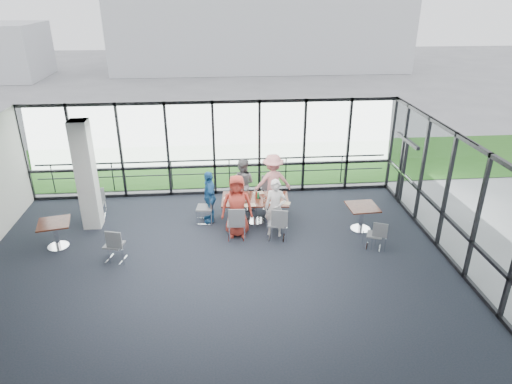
{
  "coord_description": "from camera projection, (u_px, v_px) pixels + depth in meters",
  "views": [
    {
      "loc": [
        0.13,
        -9.28,
        6.47
      ],
      "look_at": [
        1.17,
        2.55,
        1.1
      ],
      "focal_mm": 32.0,
      "sensor_mm": 36.0,
      "label": 1
    }
  ],
  "objects": [
    {
      "name": "diner_near_right",
      "position": [
        275.0,
        208.0,
        12.69
      ],
      "size": [
        0.7,
        0.59,
        1.67
      ],
      "primitive_type": "imported",
      "rotation": [
        0.0,
        0.0,
        -0.26
      ],
      "color": "silver",
      "rests_on": "ground"
    },
    {
      "name": "floor",
      "position": [
        217.0,
        278.0,
        11.08
      ],
      "size": [
        12.0,
        10.0,
        0.02
      ],
      "primitive_type": "cube",
      "color": "black",
      "rests_on": "ground"
    },
    {
      "name": "structural_column",
      "position": [
        86.0,
        175.0,
        12.86
      ],
      "size": [
        0.5,
        0.5,
        3.2
      ],
      "primitive_type": "cube",
      "color": "silver",
      "rests_on": "ground"
    },
    {
      "name": "menu_b",
      "position": [
        285.0,
        203.0,
        13.18
      ],
      "size": [
        0.33,
        0.28,
        0.0
      ],
      "primitive_type": "cube",
      "rotation": [
        0.0,
        0.0,
        -0.32
      ],
      "color": "white",
      "rests_on": "main_table"
    },
    {
      "name": "tumbler_c",
      "position": [
        256.0,
        193.0,
        13.69
      ],
      "size": [
        0.07,
        0.07,
        0.13
      ],
      "primitive_type": "cylinder",
      "color": "white",
      "rests_on": "main_table"
    },
    {
      "name": "chair_main_fr",
      "position": [
        271.0,
        194.0,
        14.42
      ],
      "size": [
        0.57,
        0.57,
        0.98
      ],
      "primitive_type": null,
      "rotation": [
        0.0,
        0.0,
        2.92
      ],
      "color": "slate",
      "rests_on": "ground"
    },
    {
      "name": "guard_rail",
      "position": [
        215.0,
        173.0,
        15.96
      ],
      "size": [
        12.0,
        0.06,
        0.06
      ],
      "primitive_type": "cylinder",
      "rotation": [
        0.0,
        1.57,
        0.0
      ],
      "color": "#2D2D33",
      "rests_on": "ground"
    },
    {
      "name": "plate_fl",
      "position": [
        238.0,
        194.0,
        13.71
      ],
      "size": [
        0.26,
        0.26,
        0.01
      ],
      "primitive_type": "cylinder",
      "color": "white",
      "rests_on": "main_table"
    },
    {
      "name": "side_table_right",
      "position": [
        362.0,
        210.0,
        13.05
      ],
      "size": [
        0.88,
        0.88,
        0.75
      ],
      "rotation": [
        0.0,
        0.0,
        0.06
      ],
      "color": "#341510",
      "rests_on": "ground"
    },
    {
      "name": "ketchup_bottle",
      "position": [
        256.0,
        195.0,
        13.49
      ],
      "size": [
        0.06,
        0.06,
        0.18
      ],
      "primitive_type": "cylinder",
      "color": "maroon",
      "rests_on": "main_table"
    },
    {
      "name": "hangar_main",
      "position": [
        259.0,
        31.0,
        39.21
      ],
      "size": [
        24.0,
        10.0,
        6.0
      ],
      "primitive_type": "cube",
      "color": "#B9BBC0",
      "rests_on": "ground"
    },
    {
      "name": "ceiling",
      "position": [
        212.0,
        154.0,
        9.76
      ],
      "size": [
        12.0,
        10.0,
        0.04
      ],
      "primitive_type": "cube",
      "color": "silver",
      "rests_on": "ground"
    },
    {
      "name": "chair_spare_r",
      "position": [
        375.0,
        235.0,
        12.19
      ],
      "size": [
        0.52,
        0.52,
        0.81
      ],
      "primitive_type": null,
      "rotation": [
        0.0,
        0.0,
        -0.4
      ],
      "color": "slate",
      "rests_on": "ground"
    },
    {
      "name": "chair_main_end",
      "position": [
        205.0,
        208.0,
        13.52
      ],
      "size": [
        0.53,
        0.53,
        0.96
      ],
      "primitive_type": null,
      "rotation": [
        0.0,
        0.0,
        -1.71
      ],
      "color": "slate",
      "rests_on": "ground"
    },
    {
      "name": "curtain_wall_right",
      "position": [
        466.0,
        209.0,
        10.9
      ],
      "size": [
        0.1,
        10.0,
        3.2
      ],
      "primitive_type": "cube",
      "color": "white",
      "rests_on": "ground"
    },
    {
      "name": "menu_a",
      "position": [
        250.0,
        205.0,
        13.05
      ],
      "size": [
        0.36,
        0.27,
        0.0
      ],
      "primitive_type": "cube",
      "rotation": [
        0.0,
        0.0,
        0.14
      ],
      "color": "white",
      "rests_on": "main_table"
    },
    {
      "name": "chair_main_nl",
      "position": [
        236.0,
        223.0,
        12.63
      ],
      "size": [
        0.51,
        0.51,
        0.98
      ],
      "primitive_type": null,
      "rotation": [
        0.0,
        0.0,
        -0.06
      ],
      "color": "slate",
      "rests_on": "ground"
    },
    {
      "name": "condiment_caddy",
      "position": [
        259.0,
        198.0,
        13.48
      ],
      "size": [
        0.1,
        0.07,
        0.04
      ],
      "primitive_type": "cube",
      "color": "black",
      "rests_on": "main_table"
    },
    {
      "name": "plate_end",
      "position": [
        228.0,
        198.0,
        13.47
      ],
      "size": [
        0.26,
        0.26,
        0.01
      ],
      "primitive_type": "cylinder",
      "color": "white",
      "rests_on": "main_table"
    },
    {
      "name": "tumbler_b",
      "position": [
        264.0,
        200.0,
        13.22
      ],
      "size": [
        0.06,
        0.06,
        0.13
      ],
      "primitive_type": "cylinder",
      "color": "white",
      "rests_on": "main_table"
    },
    {
      "name": "tumbler_a",
      "position": [
        247.0,
        200.0,
        13.18
      ],
      "size": [
        0.08,
        0.08,
        0.15
      ],
      "primitive_type": "cylinder",
      "color": "white",
      "rests_on": "main_table"
    },
    {
      "name": "curtain_wall_back",
      "position": [
        214.0,
        149.0,
        14.96
      ],
      "size": [
        12.0,
        0.1,
        3.2
      ],
      "primitive_type": "cube",
      "color": "white",
      "rests_on": "ground"
    },
    {
      "name": "green_bottle",
      "position": [
        258.0,
        195.0,
        13.42
      ],
      "size": [
        0.05,
        0.05,
        0.2
      ],
      "primitive_type": "cylinder",
      "color": "#157636",
      "rests_on": "main_table"
    },
    {
      "name": "diner_far_left",
      "position": [
        242.0,
        184.0,
        14.23
      ],
      "size": [
        0.93,
        0.73,
        1.67
      ],
      "primitive_type": "imported",
      "rotation": [
        0.0,
        0.0,
        2.82
      ],
      "color": "slate",
      "rests_on": "ground"
    },
    {
      "name": "exit_door",
      "position": [
        403.0,
        173.0,
        14.53
      ],
      "size": [
        0.12,
        1.6,
        2.1
      ],
      "primitive_type": "cube",
      "color": "black",
      "rests_on": "ground"
    },
    {
      "name": "chair_main_nr",
      "position": [
        277.0,
        223.0,
        12.63
      ],
      "size": [
        0.55,
        0.55,
        0.95
      ],
      "primitive_type": null,
      "rotation": [
        0.0,
        0.0,
        -0.21
      ],
      "color": "slate",
      "rests_on": "ground"
    },
    {
      "name": "diner_end",
      "position": [
        209.0,
        197.0,
        13.48
      ],
      "size": [
        0.62,
        0.99,
        1.59
      ],
      "primitive_type": "imported",
      "rotation": [
        0.0,
        0.0,
        -1.45
      ],
      "color": "#2461A0",
      "rests_on": "ground"
    },
    {
      "name": "chair_spare_la",
      "position": [
        114.0,
        245.0,
        11.62
      ],
      "size": [
        0.55,
        0.55,
        0.91
      ],
      "primitive_type": null,
      "rotation": [
        0.0,
        0.0,
        -0.27
      ],
      "color": "slate",
      "rests_on": "ground"
    },
    {
      "name": "diner_near_left",
      "position": [
        237.0,
        206.0,
        12.66
      ],
      "size": [
        0.9,
        0.59,
        1.81
      ],
      "primitive_type": "imported",
      "rotation": [
        0.0,
        0.0,
        -0.02
      ],
      "color": "#B33629",
      "rests_on": "ground"
    },
    {
      "name": "grass_strip",
      "position": [
        215.0,
        162.0,
        18.34
      ],
      "size": [
        80.0,
        5.0,
        0.01
      ],
      "primitive_type": "cube",
      "color": "#225417",
      "rests_on": "ground"
    },
    {
      "name": "apron",
      "position": [
        215.0,
        147.0,
        20.17
      ],
      "size": [
        80.0,
        70.0,
        0.02
      ],
      "primitive_type": "cube",
      "color": "slate",
      "rests_on": "ground"
    },
    {
      "name": "main_table",
      "position": [
        255.0,
        202.0,
        13.51
      ],
      "size": [
        2.03,
        1.23,
        0.75
      ],
      "rotation": [
        0.0,
        0.0,
        -0.08
      ],
      "color": "#341510",
      "rests_on": "ground"
    },
    {
      "name": "chair_main_fl",
      "position": [
        241.0,
        194.0,
        14.4
      ],
      "size": [
        0.52,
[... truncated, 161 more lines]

